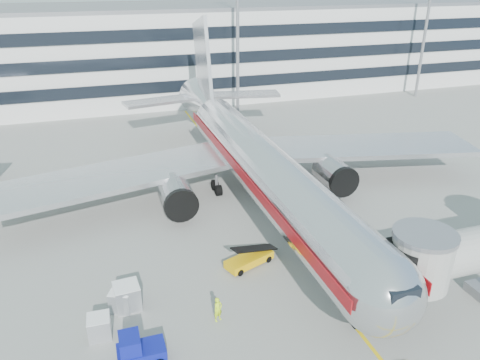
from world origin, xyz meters
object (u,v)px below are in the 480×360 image
object	(u,v)px
cargo_container_right	(127,296)
cargo_container_front	(122,299)
belt_loader	(249,259)
ramp_worker	(218,309)
baggage_tug	(138,351)
main_jet	(254,159)
cargo_container_left	(99,327)

from	to	relation	value
cargo_container_right	cargo_container_front	world-z (taller)	cargo_container_right
belt_loader	ramp_worker	bearing A→B (deg)	-126.72
ramp_worker	cargo_container_front	bearing A→B (deg)	126.97
belt_loader	baggage_tug	size ratio (longest dim) A/B	1.52
cargo_container_front	ramp_worker	distance (m)	6.62
cargo_container_front	main_jet	bearing A→B (deg)	43.33
baggage_tug	cargo_container_right	world-z (taller)	baggage_tug
cargo_container_left	cargo_container_right	distance (m)	3.01
main_jet	ramp_worker	distance (m)	18.62
cargo_container_right	cargo_container_front	xyz separation A→B (m)	(-0.36, -0.06, -0.13)
cargo_container_right	belt_loader	bearing A→B (deg)	12.83
baggage_tug	cargo_container_left	distance (m)	3.59
cargo_container_left	cargo_container_front	xyz separation A→B (m)	(1.57, 2.24, 0.03)
cargo_container_left	cargo_container_front	bearing A→B (deg)	55.00
main_jet	cargo_container_left	size ratio (longest dim) A/B	34.85
main_jet	baggage_tug	distance (m)	23.15
belt_loader	ramp_worker	size ratio (longest dim) A/B	2.40
belt_loader	cargo_container_front	world-z (taller)	belt_loader
main_jet	cargo_container_left	distance (m)	22.28
belt_loader	cargo_container_right	distance (m)	9.70
cargo_container_left	cargo_container_right	xyz separation A→B (m)	(1.93, 2.30, 0.16)
cargo_container_left	cargo_container_front	world-z (taller)	cargo_container_front
belt_loader	main_jet	bearing A→B (deg)	68.97
cargo_container_right	baggage_tug	bearing A→B (deg)	-88.74
main_jet	ramp_worker	world-z (taller)	main_jet
baggage_tug	cargo_container_left	xyz separation A→B (m)	(-2.04, 2.95, -0.17)
belt_loader	cargo_container_left	xyz separation A→B (m)	(-11.38, -4.45, 0.18)
cargo_container_right	ramp_worker	world-z (taller)	cargo_container_right
cargo_container_front	ramp_worker	size ratio (longest dim) A/B	1.08
main_jet	belt_loader	bearing A→B (deg)	-111.03
cargo_container_left	cargo_container_front	distance (m)	2.73
cargo_container_front	belt_loader	bearing A→B (deg)	12.73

